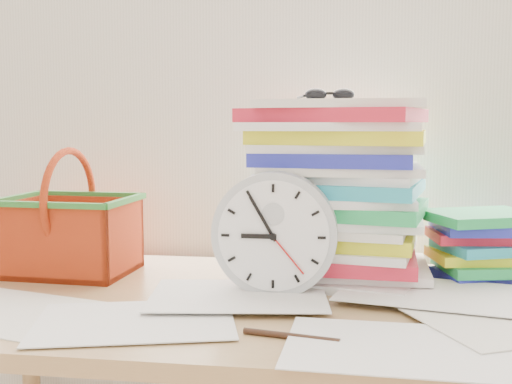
% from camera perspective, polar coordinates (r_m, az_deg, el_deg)
% --- Properties ---
extents(curtain, '(2.40, 0.01, 2.50)m').
position_cam_1_polar(curtain, '(1.59, 2.83, 14.03)').
color(curtain, silver).
rests_on(curtain, room_shell).
extents(desk, '(1.40, 0.70, 0.75)m').
position_cam_1_polar(desk, '(1.26, 0.90, -12.69)').
color(desk, '#A8814E').
rests_on(desk, ground).
extents(paper_stack, '(0.41, 0.35, 0.38)m').
position_cam_1_polar(paper_stack, '(1.37, 7.19, 0.12)').
color(paper_stack, white).
rests_on(paper_stack, desk).
extents(clock, '(0.24, 0.05, 0.24)m').
position_cam_1_polar(clock, '(1.23, 1.68, -3.75)').
color(clock, '#B4B8BC').
rests_on(clock, desk).
extents(sunglasses, '(0.14, 0.13, 0.03)m').
position_cam_1_polar(sunglasses, '(1.38, 6.55, 8.59)').
color(sunglasses, black).
rests_on(sunglasses, paper_stack).
extents(book_stack, '(0.29, 0.25, 0.15)m').
position_cam_1_polar(book_stack, '(1.44, 19.68, -4.55)').
color(book_stack, white).
rests_on(book_stack, desk).
extents(basket, '(0.28, 0.23, 0.27)m').
position_cam_1_polar(basket, '(1.47, -16.19, -1.75)').
color(basket, '#BF3A12').
rests_on(basket, desk).
extents(pen, '(0.15, 0.04, 0.01)m').
position_cam_1_polar(pen, '(1.02, 3.11, -12.68)').
color(pen, black).
rests_on(pen, desk).
extents(scattered_papers, '(1.26, 0.42, 0.02)m').
position_cam_1_polar(scattered_papers, '(1.24, 0.91, -9.14)').
color(scattered_papers, white).
rests_on(scattered_papers, desk).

